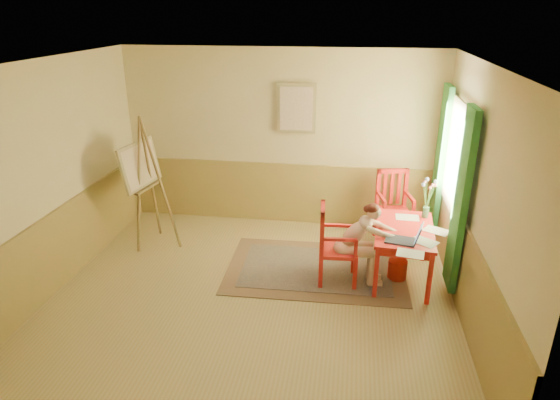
% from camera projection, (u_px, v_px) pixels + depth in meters
% --- Properties ---
extents(room, '(5.04, 4.54, 2.84)m').
position_uv_depth(room, '(251.00, 188.00, 5.55)').
color(room, tan).
rests_on(room, ground).
extents(wainscot, '(5.00, 4.50, 1.00)m').
position_uv_depth(wainscot, '(265.00, 229.00, 6.61)').
color(wainscot, tan).
rests_on(wainscot, room).
extents(window, '(0.12, 2.01, 2.20)m').
position_uv_depth(window, '(452.00, 173.00, 6.24)').
color(window, white).
rests_on(window, room).
extents(wall_portrait, '(0.60, 0.05, 0.76)m').
position_uv_depth(wall_portrait, '(296.00, 109.00, 7.34)').
color(wall_portrait, tan).
rests_on(wall_portrait, room).
extents(rug, '(2.44, 1.67, 0.02)m').
position_uv_depth(rug, '(316.00, 269.00, 6.59)').
color(rug, '#8C7251').
rests_on(rug, room).
extents(table, '(0.80, 1.25, 0.72)m').
position_uv_depth(table, '(404.00, 235.00, 6.17)').
color(table, red).
rests_on(table, room).
extents(chair_left, '(0.51, 0.49, 1.05)m').
position_uv_depth(chair_left, '(334.00, 245.00, 6.14)').
color(chair_left, red).
rests_on(chair_left, room).
extents(chair_back, '(0.57, 0.59, 1.09)m').
position_uv_depth(chair_back, '(393.00, 207.00, 7.24)').
color(chair_back, red).
rests_on(chair_back, room).
extents(figure, '(0.83, 0.37, 1.11)m').
position_uv_depth(figure, '(360.00, 240.00, 6.07)').
color(figure, beige).
rests_on(figure, room).
extents(laptop, '(0.46, 0.33, 0.25)m').
position_uv_depth(laptop, '(406.00, 238.00, 5.75)').
color(laptop, '#1E2338').
rests_on(laptop, table).
extents(papers, '(0.74, 1.28, 0.00)m').
position_uv_depth(papers, '(420.00, 235.00, 5.94)').
color(papers, white).
rests_on(papers, table).
extents(vase, '(0.24, 0.26, 0.53)m').
position_uv_depth(vase, '(427.00, 200.00, 6.38)').
color(vase, '#3F724C').
rests_on(vase, table).
extents(wastebasket, '(0.30, 0.30, 0.26)m').
position_uv_depth(wastebasket, '(397.00, 270.00, 6.33)').
color(wastebasket, '#AF2219').
rests_on(wastebasket, room).
extents(easel, '(0.70, 0.87, 1.95)m').
position_uv_depth(easel, '(143.00, 170.00, 6.93)').
color(easel, olive).
rests_on(easel, room).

